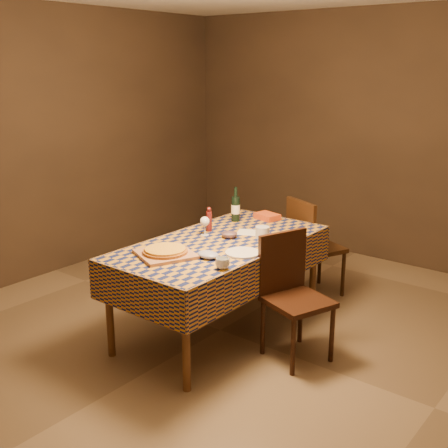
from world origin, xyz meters
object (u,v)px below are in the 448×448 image
object	(u,v)px
chair_right	(291,289)
wine_bottle	(236,208)
pizza	(165,251)
bowl	(229,235)
white_plate	(243,253)
cutting_board	(165,254)
chair_far	(310,242)
dining_table	(220,250)

from	to	relation	value
chair_right	wine_bottle	bearing A→B (deg)	150.49
pizza	bowl	world-z (taller)	pizza
bowl	white_plate	bearing A→B (deg)	-38.24
cutting_board	pizza	bearing A→B (deg)	0.00
chair_right	pizza	bearing A→B (deg)	-143.19
pizza	chair_far	bearing A→B (deg)	80.27
chair_right	white_plate	bearing A→B (deg)	-152.28
chair_far	dining_table	bearing A→B (deg)	-99.41
cutting_board	pizza	distance (m)	0.03
white_plate	cutting_board	bearing A→B (deg)	-137.35
bowl	wine_bottle	world-z (taller)	wine_bottle
bowl	white_plate	size ratio (longest dim) A/B	0.49
chair_far	cutting_board	bearing A→B (deg)	-99.73
bowl	chair_right	world-z (taller)	chair_right
pizza	wine_bottle	xyz separation A→B (m)	(-0.17, 1.07, 0.08)
chair_right	chair_far	bearing A→B (deg)	113.24
dining_table	bowl	bearing A→B (deg)	90.42
dining_table	cutting_board	distance (m)	0.53
bowl	white_plate	xyz separation A→B (m)	(0.32, -0.25, -0.01)
white_plate	chair_far	bearing A→B (deg)	96.33
pizza	chair_far	world-z (taller)	chair_far
wine_bottle	white_plate	distance (m)	0.91
cutting_board	wine_bottle	bearing A→B (deg)	99.08
pizza	wine_bottle	bearing A→B (deg)	99.08
bowl	chair_far	distance (m)	1.04
cutting_board	bowl	distance (m)	0.64
wine_bottle	chair_right	distance (m)	1.11
white_plate	chair_far	world-z (taller)	chair_far
dining_table	pizza	distance (m)	0.54
dining_table	cutting_board	world-z (taller)	cutting_board
bowl	wine_bottle	bearing A→B (deg)	121.61
white_plate	chair_far	distance (m)	1.27
chair_far	chair_right	size ratio (longest dim) A/B	1.00
bowl	cutting_board	bearing A→B (deg)	-98.41
pizza	white_plate	world-z (taller)	pizza
wine_bottle	chair_far	world-z (taller)	wine_bottle
cutting_board	chair_right	world-z (taller)	chair_right
white_plate	chair_right	world-z (taller)	chair_right
white_plate	wine_bottle	bearing A→B (deg)	130.62
cutting_board	pizza	world-z (taller)	pizza
cutting_board	chair_far	xyz separation A→B (m)	(0.28, 1.62, -0.26)
cutting_board	bowl	xyz separation A→B (m)	(0.09, 0.64, 0.01)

